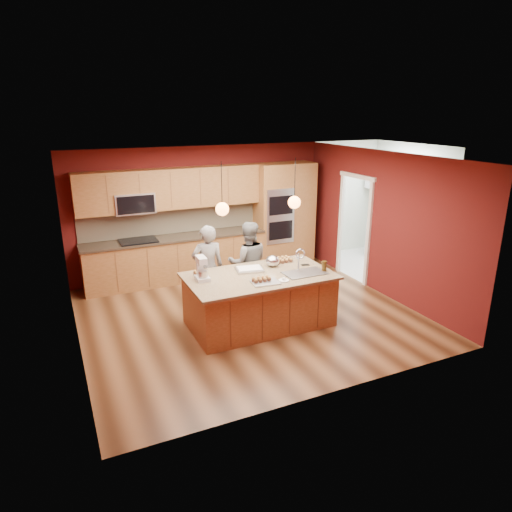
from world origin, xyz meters
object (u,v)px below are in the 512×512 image
stand_mixer (202,270)px  mixing_bowl (273,261)px  person_left (208,268)px  island (260,299)px  person_right (248,263)px

stand_mixer → mixing_bowl: bearing=7.7°
person_left → mixing_bowl: 1.14m
island → stand_mixer: island is taller
island → person_right: 0.99m
person_left → person_right: size_ratio=1.01×
person_left → stand_mixer: bearing=71.9°
person_right → mixing_bowl: 0.67m
stand_mixer → mixing_bowl: stand_mixer is taller
mixing_bowl → island: bearing=-141.0°
person_left → mixing_bowl: bearing=154.0°
stand_mixer → mixing_bowl: size_ratio=1.62×
island → mixing_bowl: bearing=39.0°
person_right → person_left: bearing=16.3°
stand_mixer → person_right: bearing=35.9°
island → person_left: 1.13m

